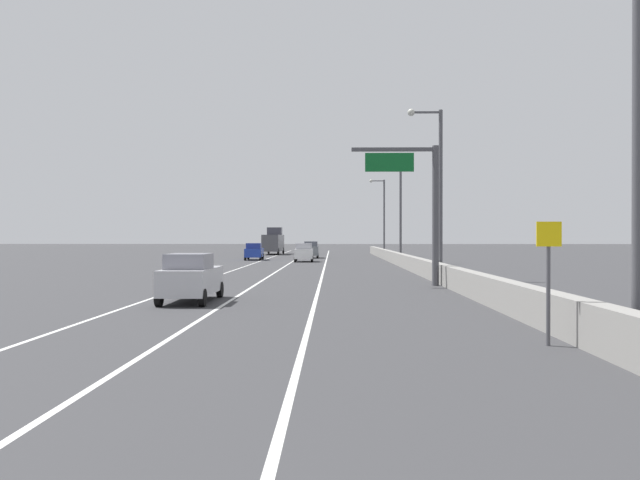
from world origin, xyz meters
The scene contains 16 objects.
ground_plane centered at (0.00, 64.00, 0.00)m, with size 320.00×320.00×0.00m, color #38383A.
lane_stripe_left centered at (-5.50, 55.00, 0.00)m, with size 0.16×130.00×0.00m, color silver.
lane_stripe_center centered at (-2.00, 55.00, 0.00)m, with size 0.16×130.00×0.00m, color silver.
lane_stripe_right centered at (1.50, 55.00, 0.00)m, with size 0.16×130.00×0.00m, color silver.
jersey_barrier_right centered at (8.32, 40.00, 0.55)m, with size 0.60×120.00×1.10m, color gray.
overhead_sign_gantry centered at (6.97, 33.26, 4.73)m, with size 4.68×0.36×7.50m.
speed_advisory_sign centered at (7.42, 13.90, 1.76)m, with size 0.60×0.11×3.00m.
lamp_post_right_near centered at (9.05, 13.39, 5.97)m, with size 2.14×0.44×10.43m.
lamp_post_right_second centered at (8.55, 38.24, 5.97)m, with size 2.14×0.44×10.43m.
lamp_post_right_third centered at (8.67, 63.08, 5.97)m, with size 2.14×0.44×10.43m.
lamp_post_right_fourth centered at (8.98, 87.93, 5.97)m, with size 2.14×0.44×10.43m.
car_silver_0 centered at (-3.50, 24.33, 0.98)m, with size 1.87×4.68×1.96m.
car_white_1 centered at (-0.79, 66.33, 0.96)m, with size 2.00×4.19×1.92m.
car_gray_2 centered at (-0.45, 78.10, 1.00)m, with size 1.98×4.18×2.02m.
car_blue_3 centered at (-6.56, 71.22, 0.94)m, with size 2.05×4.65×1.88m.
box_truck centered at (-6.50, 94.35, 1.81)m, with size 2.62×8.99×3.97m.
Camera 1 is at (2.21, -2.07, 2.65)m, focal length 36.99 mm.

